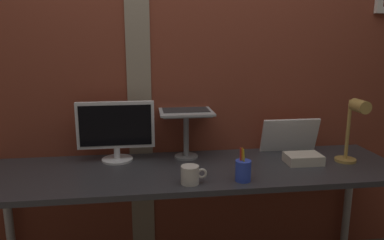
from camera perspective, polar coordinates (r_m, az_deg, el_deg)
The scene contains 10 objects.
brick_wall_back at distance 2.27m, azimuth -2.24°, elevation 8.11°, with size 3.68×0.16×2.48m.
desk at distance 2.04m, azimuth 0.38°, elevation -9.27°, with size 2.30×0.63×0.72m.
monitor at distance 2.13m, azimuth -11.83°, elevation -1.25°, with size 0.44×0.18×0.35m.
laptop_stand at distance 2.15m, azimuth -0.93°, elevation -1.24°, with size 0.28×0.22×0.27m.
laptop at distance 2.18m, azimuth -1.16°, elevation 2.98°, with size 0.31×0.31×0.23m.
whiteboard_panel at distance 2.36m, azimuth 15.06°, elevation -2.31°, with size 0.36×0.02×0.22m, color white.
desk_lamp at distance 2.21m, azimuth 24.05°, elevation -0.60°, with size 0.12×0.20×0.38m.
pen_cup at distance 1.85m, azimuth 8.00°, elevation -7.82°, with size 0.08×0.08×0.17m.
coffee_mug at distance 1.80m, azimuth -0.16°, elevation -8.57°, with size 0.13×0.09×0.09m.
paper_clutter_stack at distance 2.18m, azimuth 17.01°, elevation -5.80°, with size 0.20×0.14×0.05m, color silver.
Camera 1 is at (-0.22, -1.86, 1.41)m, focal length 34.06 mm.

